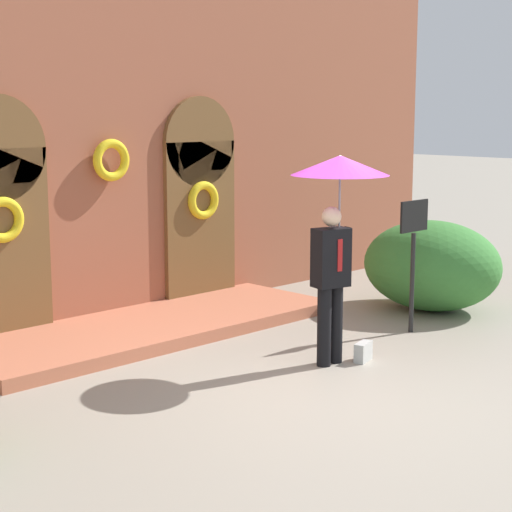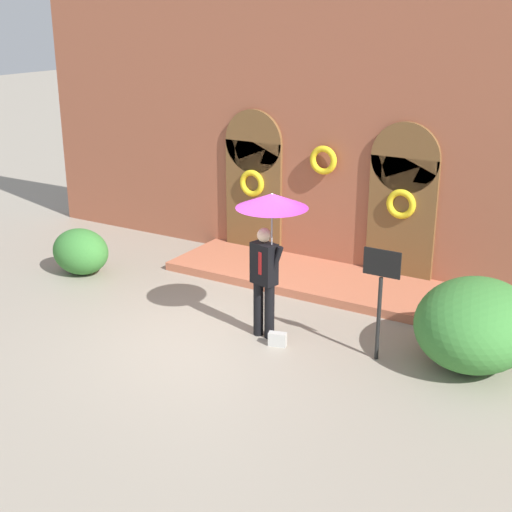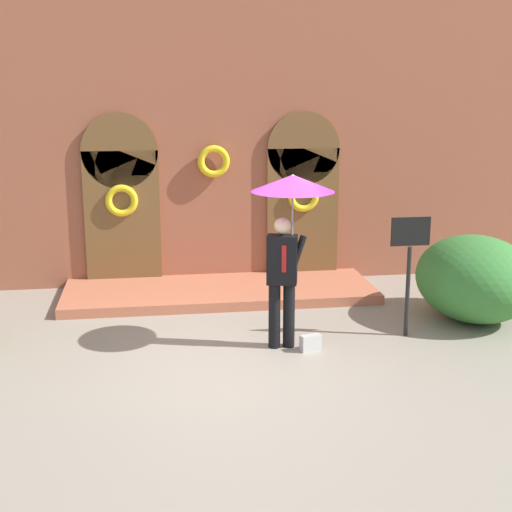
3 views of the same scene
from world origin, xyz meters
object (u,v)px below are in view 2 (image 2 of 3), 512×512
object	(u,v)px
person_with_umbrella	(270,222)
shrub_right	(475,324)
handbag	(277,339)
shrub_left	(81,252)
sign_post	(381,286)

from	to	relation	value
person_with_umbrella	shrub_right	world-z (taller)	person_with_umbrella
shrub_right	handbag	bearing A→B (deg)	-161.19
handbag	shrub_left	size ratio (longest dim) A/B	0.24
shrub_left	person_with_umbrella	bearing A→B (deg)	-7.68
person_with_umbrella	handbag	size ratio (longest dim) A/B	8.44
handbag	shrub_right	bearing A→B (deg)	3.35
handbag	sign_post	size ratio (longest dim) A/B	0.16
person_with_umbrella	handbag	world-z (taller)	person_with_umbrella
handbag	shrub_right	world-z (taller)	shrub_right
sign_post	shrub_left	xyz separation A→B (m)	(-6.35, 0.44, -0.71)
person_with_umbrella	shrub_right	bearing A→B (deg)	13.73
handbag	sign_post	bearing A→B (deg)	-0.96
shrub_right	sign_post	bearing A→B (deg)	-156.43
shrub_left	shrub_right	distance (m)	7.62
sign_post	shrub_right	xyz separation A→B (m)	(1.27, 0.55, -0.52)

